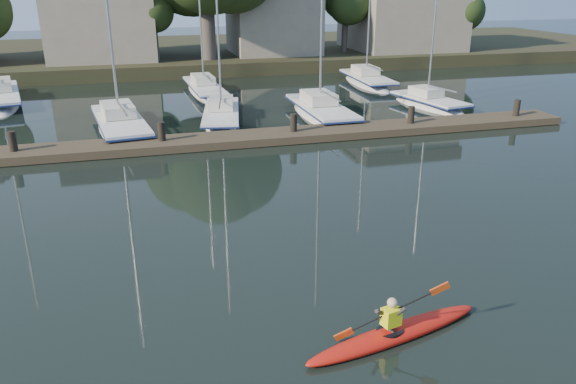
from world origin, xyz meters
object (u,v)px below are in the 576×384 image
object	(u,v)px
kayak	(395,331)
sailboat_5	(1,106)
dock	(230,139)
sailboat_6	(205,95)
sailboat_7	(367,87)
sailboat_1	(122,134)
sailboat_3	(321,120)
sailboat_2	(222,123)
sailboat_4	(429,110)

from	to	relation	value
kayak	sailboat_5	distance (m)	30.91
dock	sailboat_6	world-z (taller)	sailboat_6
dock	sailboat_7	xyz separation A→B (m)	(12.03, 12.61, -0.40)
kayak	sailboat_7	xyz separation A→B (m)	(11.26, 28.12, -0.36)
sailboat_1	kayak	bearing A→B (deg)	-81.59
kayak	sailboat_6	size ratio (longest dim) A/B	0.31
dock	sailboat_7	size ratio (longest dim) A/B	2.63
sailboat_3	sailboat_6	bearing A→B (deg)	121.34
dock	sailboat_2	world-z (taller)	sailboat_2
sailboat_1	sailboat_3	distance (m)	10.50
sailboat_1	sailboat_5	world-z (taller)	sailboat_5
sailboat_2	sailboat_7	bearing A→B (deg)	44.72
sailboat_2	sailboat_7	distance (m)	14.13
kayak	sailboat_2	world-z (taller)	sailboat_2
kayak	sailboat_4	world-z (taller)	sailboat_4
kayak	sailboat_2	bearing A→B (deg)	78.15
sailboat_5	sailboat_2	bearing A→B (deg)	-44.11
sailboat_3	sailboat_4	size ratio (longest dim) A/B	1.24
sailboat_7	dock	bearing A→B (deg)	-131.30
sailboat_6	sailboat_7	distance (m)	11.55
sailboat_6	sailboat_7	xyz separation A→B (m)	(11.55, 0.18, -0.03)
sailboat_2	sailboat_6	bearing A→B (deg)	99.47
sailboat_3	sailboat_7	size ratio (longest dim) A/B	1.04
sailboat_1	sailboat_5	size ratio (longest dim) A/B	0.90
sailboat_2	sailboat_4	distance (m)	12.22
sailboat_1	sailboat_3	size ratio (longest dim) A/B	1.07
kayak	sailboat_7	size ratio (longest dim) A/B	0.34
sailboat_1	sailboat_7	distance (m)	19.00
kayak	sailboat_6	world-z (taller)	sailboat_6
sailboat_6	sailboat_5	bearing A→B (deg)	176.19
sailboat_1	sailboat_2	size ratio (longest dim) A/B	1.08
kayak	sailboat_4	bearing A→B (deg)	46.62
kayak	sailboat_2	distance (m)	20.16
sailboat_3	sailboat_5	distance (m)	19.61
sailboat_4	sailboat_7	size ratio (longest dim) A/B	0.84
sailboat_4	sailboat_5	xyz separation A→B (m)	(-24.45, 8.05, -0.02)
sailboat_3	sailboat_4	bearing A→B (deg)	5.20
kayak	sailboat_6	bearing A→B (deg)	77.55
kayak	sailboat_4	size ratio (longest dim) A/B	0.40
sailboat_4	sailboat_2	bearing A→B (deg)	169.37
sailboat_3	sailboat_5	world-z (taller)	sailboat_5
sailboat_2	sailboat_4	xyz separation A→B (m)	(12.22, 0.01, -0.01)
sailboat_2	sailboat_5	size ratio (longest dim) A/B	0.83
sailboat_2	sailboat_3	size ratio (longest dim) A/B	0.99
sailboat_4	kayak	bearing A→B (deg)	-131.00
sailboat_7	sailboat_5	bearing A→B (deg)	-177.86
sailboat_2	sailboat_3	distance (m)	5.38
kayak	sailboat_5	xyz separation A→B (m)	(-12.64, 28.21, -0.37)
sailboat_5	sailboat_6	bearing A→B (deg)	-12.01
sailboat_2	sailboat_5	distance (m)	14.64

